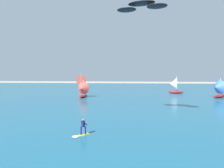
{
  "coord_description": "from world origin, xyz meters",
  "views": [
    {
      "loc": [
        0.3,
        -4.12,
        6.75
      ],
      "look_at": [
        -1.19,
        18.4,
        5.15
      ],
      "focal_mm": 33.61,
      "sensor_mm": 36.0,
      "label": 1
    }
  ],
  "objects": [
    {
      "name": "sailboat_heeled_over",
      "position": [
        -15.9,
        70.62,
        2.43
      ],
      "size": [
        4.0,
        4.53,
        5.09
      ],
      "color": "silver",
      "rests_on": "ocean"
    },
    {
      "name": "sailboat_far_right",
      "position": [
        -9.82,
        43.94,
        1.95
      ],
      "size": [
        3.16,
        3.59,
        4.04
      ],
      "color": "maroon",
      "rests_on": "ocean"
    },
    {
      "name": "ocean",
      "position": [
        0.0,
        49.75,
        0.05
      ],
      "size": [
        160.0,
        90.0,
        0.1
      ],
      "primitive_type": "cube",
      "color": "#1E607F",
      "rests_on": "ground"
    },
    {
      "name": "kite",
      "position": [
        2.1,
        21.56,
        14.23
      ],
      "size": [
        6.45,
        3.95,
        0.93
      ],
      "color": "black"
    },
    {
      "name": "sailboat_anchored_offshore",
      "position": [
        13.51,
        54.42,
        2.31
      ],
      "size": [
        4.26,
        3.69,
        4.83
      ],
      "color": "maroon",
      "rests_on": "ocean"
    },
    {
      "name": "kitesurfer",
      "position": [
        -4.11,
        16.26,
        0.7
      ],
      "size": [
        1.79,
        1.78,
        1.67
      ],
      "color": "yellow",
      "rests_on": "ocean"
    },
    {
      "name": "sailboat_center_horizon",
      "position": [
        21.78,
        46.03,
        2.17
      ],
      "size": [
        4.06,
        3.61,
        4.53
      ],
      "color": "maroon",
      "rests_on": "ocean"
    }
  ]
}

